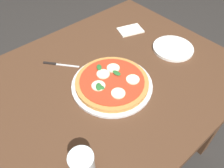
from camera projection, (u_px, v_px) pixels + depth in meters
ground_plane at (109, 154)px, 1.55m from camera, size 6.00×6.00×0.00m
dining_table at (108, 94)px, 1.08m from camera, size 1.17×0.92×0.75m
serving_tray at (112, 85)px, 0.96m from camera, size 0.34×0.34×0.01m
pizza at (112, 82)px, 0.95m from camera, size 0.31×0.31×0.03m
plate_white at (173, 48)px, 1.13m from camera, size 0.20×0.20×0.01m
napkin at (130, 30)px, 1.25m from camera, size 0.15×0.13×0.01m
knife at (56, 64)px, 1.06m from camera, size 0.12×0.14×0.01m
glass_cup at (82, 165)px, 0.67m from camera, size 0.08×0.08×0.11m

